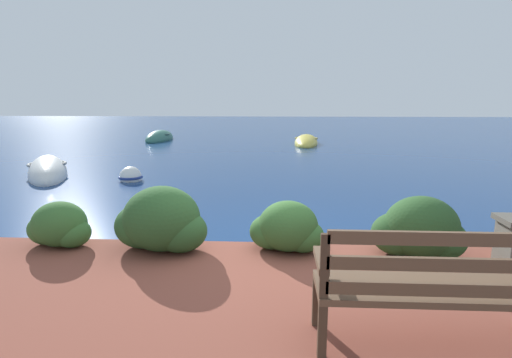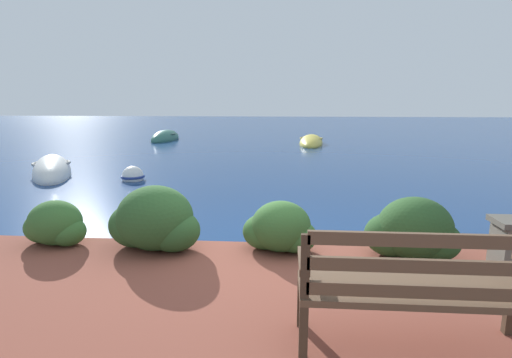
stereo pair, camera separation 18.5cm
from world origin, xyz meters
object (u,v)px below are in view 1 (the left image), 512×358
object	(u,v)px
mooring_buoy	(131,177)
park_bench	(434,285)
rowboat_nearest	(48,173)
rowboat_far	(160,139)
rowboat_mid	(306,143)

from	to	relation	value
mooring_buoy	park_bench	bearing A→B (deg)	-55.33
rowboat_nearest	rowboat_far	distance (m)	8.97
park_bench	rowboat_mid	xyz separation A→B (m)	(0.19, 15.07, -0.65)
rowboat_far	rowboat_mid	bearing A→B (deg)	-95.56
rowboat_far	park_bench	bearing A→B (deg)	-153.73
rowboat_far	rowboat_nearest	bearing A→B (deg)	-178.25
rowboat_mid	rowboat_far	distance (m)	7.00
rowboat_mid	mooring_buoy	world-z (taller)	rowboat_mid
rowboat_mid	mooring_buoy	distance (m)	9.64
rowboat_far	mooring_buoy	bearing A→B (deg)	-163.99
rowboat_mid	park_bench	bearing A→B (deg)	5.17
park_bench	rowboat_far	world-z (taller)	park_bench
rowboat_mid	rowboat_far	bearing A→B (deg)	-93.43
park_bench	mooring_buoy	size ratio (longest dim) A/B	2.82
park_bench	mooring_buoy	bearing A→B (deg)	127.51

